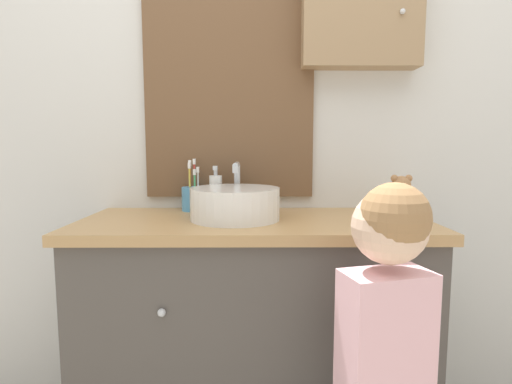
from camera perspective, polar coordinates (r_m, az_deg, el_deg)
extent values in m
cube|color=silver|center=(1.66, -0.24, 12.68)|extent=(3.20, 0.06, 2.50)
cube|color=brown|center=(1.66, -3.81, 19.71)|extent=(0.67, 0.02, 1.16)
cube|color=#B2C1CC|center=(1.65, -3.82, 19.75)|extent=(0.61, 0.01, 1.10)
sphere|color=silver|center=(1.68, 20.30, 23.05)|extent=(0.02, 0.02, 0.02)
cube|color=#4C4742|center=(1.52, -0.21, -19.96)|extent=(1.16, 0.47, 0.79)
cube|color=tan|center=(1.39, -0.22, -4.59)|extent=(1.20, 0.51, 0.03)
sphere|color=silver|center=(1.24, -13.22, -16.44)|extent=(0.02, 0.02, 0.02)
sphere|color=silver|center=(1.24, 12.83, -16.41)|extent=(0.02, 0.02, 0.02)
cylinder|color=white|center=(1.37, -2.91, -1.67)|extent=(0.31, 0.31, 0.11)
cylinder|color=silver|center=(1.36, -2.92, 0.45)|extent=(0.25, 0.25, 0.01)
cylinder|color=silver|center=(1.54, -2.62, 0.60)|extent=(0.02, 0.02, 0.18)
cylinder|color=silver|center=(1.47, -2.75, 3.86)|extent=(0.02, 0.14, 0.02)
cylinder|color=silver|center=(1.40, -2.86, 3.24)|extent=(0.02, 0.02, 0.02)
sphere|color=white|center=(1.55, 0.51, -1.34)|extent=(0.06, 0.06, 0.06)
cylinder|color=#4C93C6|center=(1.58, -8.93, -0.97)|extent=(0.08, 0.08, 0.09)
cylinder|color=white|center=(1.57, -8.18, 0.64)|extent=(0.01, 0.01, 0.16)
cube|color=white|center=(1.57, -8.22, 3.16)|extent=(0.01, 0.02, 0.02)
cylinder|color=#D6423D|center=(1.59, -8.68, 1.26)|extent=(0.01, 0.01, 0.19)
cube|color=white|center=(1.58, -8.73, 4.32)|extent=(0.01, 0.02, 0.02)
cylinder|color=orange|center=(1.58, -9.30, 1.13)|extent=(0.01, 0.01, 0.18)
cube|color=white|center=(1.57, -9.35, 4.11)|extent=(0.01, 0.02, 0.02)
cylinder|color=#E5CC4C|center=(1.57, -9.36, 0.91)|extent=(0.01, 0.01, 0.17)
cube|color=white|center=(1.56, -9.41, 3.74)|extent=(0.01, 0.02, 0.02)
cylinder|color=#47B26B|center=(1.55, -8.65, 0.43)|extent=(0.01, 0.01, 0.15)
cube|color=white|center=(1.55, -8.69, 2.84)|extent=(0.01, 0.02, 0.02)
cylinder|color=white|center=(1.55, -5.67, -0.22)|extent=(0.05, 0.05, 0.14)
cylinder|color=silver|center=(1.54, -5.71, 2.75)|extent=(0.01, 0.01, 0.02)
cube|color=silver|center=(1.53, -5.74, 3.44)|extent=(0.02, 0.03, 0.02)
cube|color=beige|center=(1.09, 18.04, -20.84)|extent=(0.24, 0.17, 0.40)
sphere|color=beige|center=(0.99, 18.67, -4.73)|extent=(0.18, 0.18, 0.18)
sphere|color=#997047|center=(0.97, 19.31, -3.47)|extent=(0.16, 0.16, 0.16)
cylinder|color=beige|center=(1.24, 15.79, -10.96)|extent=(0.12, 0.30, 0.05)
cylinder|color=white|center=(1.35, 12.54, -7.64)|extent=(0.02, 0.05, 0.12)
ellipsoid|color=#9E7047|center=(1.44, 20.02, -1.99)|extent=(0.09, 0.07, 0.09)
sphere|color=#9E7047|center=(1.43, 20.13, 0.89)|extent=(0.06, 0.06, 0.06)
sphere|color=#9E7047|center=(1.42, 19.26, 1.86)|extent=(0.02, 0.02, 0.02)
sphere|color=#9E7047|center=(1.44, 21.07, 1.84)|extent=(0.02, 0.02, 0.02)
sphere|color=silver|center=(1.40, 20.51, 0.59)|extent=(0.02, 0.02, 0.02)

